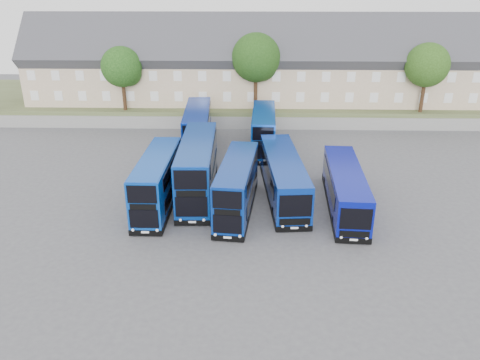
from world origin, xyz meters
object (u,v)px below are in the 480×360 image
Objects in this scene: tree_mid at (257,59)px; tree_far at (456,55)px; coach_east_a at (283,178)px; tree_east at (428,67)px; dd_front_mid at (198,169)px; tree_west at (123,68)px; dd_front_left at (158,182)px.

tree_mid reaches higher than tree_far.
tree_east reaches higher than coach_east_a.
tree_west is (-11.01, 20.34, 4.79)m from dd_front_mid.
dd_front_mid is 1.52× the size of tree_west.
tree_far is at bearing 49.40° from tree_east.
tree_mid is (16.00, 0.50, 1.02)m from tree_west.
coach_east_a is at bearing -130.96° from tree_far.
dd_front_left is at bearing -108.90° from tree_mid.
tree_far is (42.00, 7.00, 0.68)m from tree_west.
dd_front_mid is 1.27× the size of tree_mid.
dd_front_mid is at bearing -61.58° from tree_west.
tree_mid is at bearing 74.94° from dd_front_mid.
tree_mid is at bearing 1.79° from tree_west.
tree_west is at bearing 110.09° from dd_front_left.
tree_mid reaches higher than coach_east_a.
dd_front_left is 0.88× the size of dd_front_mid.
coach_east_a is 27.90m from tree_west.
coach_east_a is 1.39× the size of tree_mid.
coach_east_a is 37.02m from tree_far.
dd_front_mid is 32.63m from tree_east.
tree_far reaches higher than tree_west.
tree_west reaches higher than dd_front_mid.
coach_east_a is (9.96, 2.01, -0.32)m from dd_front_left.
tree_mid is 1.12× the size of tree_east.
coach_east_a is at bearing -48.73° from tree_west.
tree_west is (-8.10, 22.59, 5.05)m from dd_front_left.
tree_far reaches higher than tree_east.
coach_east_a is at bearing 11.76° from dd_front_left.
tree_west reaches higher than coach_east_a.
coach_east_a is 27.89m from tree_east.
tree_east reaches higher than dd_front_left.
dd_front_left is at bearing -143.91° from dd_front_mid.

